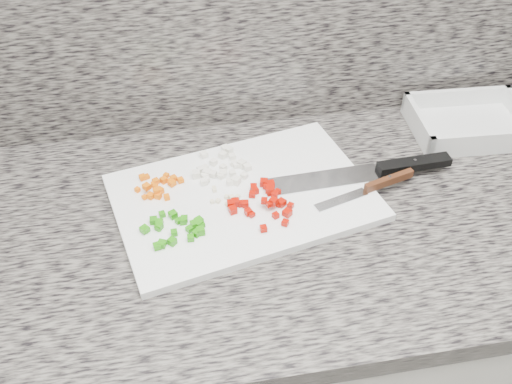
% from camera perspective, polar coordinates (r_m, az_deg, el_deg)
% --- Properties ---
extents(cabinet, '(3.92, 0.62, 0.86)m').
position_cam_1_polar(cabinet, '(1.40, 2.70, -15.96)').
color(cabinet, white).
rests_on(cabinet, ground).
extents(countertop, '(3.96, 0.64, 0.04)m').
position_cam_1_polar(countertop, '(1.05, 3.48, -2.77)').
color(countertop, '#66625A').
rests_on(countertop, cabinet).
extents(cutting_board, '(0.51, 0.40, 0.02)m').
position_cam_1_polar(cutting_board, '(1.05, -1.27, -0.53)').
color(cutting_board, white).
rests_on(cutting_board, countertop).
extents(carrot_pile, '(0.09, 0.08, 0.02)m').
position_cam_1_polar(carrot_pile, '(1.07, -9.72, 0.61)').
color(carrot_pile, '#EF6505').
rests_on(carrot_pile, cutting_board).
extents(onion_pile, '(0.11, 0.12, 0.01)m').
position_cam_1_polar(onion_pile, '(1.09, -3.44, 2.45)').
color(onion_pile, white).
rests_on(onion_pile, cutting_board).
extents(green_pepper_pile, '(0.11, 0.09, 0.01)m').
position_cam_1_polar(green_pepper_pile, '(0.98, -7.89, -3.53)').
color(green_pepper_pile, '#23870C').
rests_on(green_pepper_pile, cutting_board).
extents(red_pepper_pile, '(0.12, 0.13, 0.02)m').
position_cam_1_polar(red_pepper_pile, '(1.02, 0.63, -0.78)').
color(red_pepper_pile, '#AA0C02').
rests_on(red_pepper_pile, cutting_board).
extents(garlic_pile, '(0.06, 0.06, 0.01)m').
position_cam_1_polar(garlic_pile, '(1.03, -3.18, -0.51)').
color(garlic_pile, beige).
rests_on(garlic_pile, cutting_board).
extents(chef_knife, '(0.37, 0.06, 0.02)m').
position_cam_1_polar(chef_knife, '(1.12, 12.58, 2.23)').
color(chef_knife, silver).
rests_on(chef_knife, cutting_board).
extents(paring_knife, '(0.21, 0.07, 0.02)m').
position_cam_1_polar(paring_knife, '(1.08, 12.02, 0.66)').
color(paring_knife, silver).
rests_on(paring_knife, cutting_board).
extents(tray, '(0.25, 0.19, 0.05)m').
position_cam_1_polar(tray, '(1.30, 20.56, 6.40)').
color(tray, silver).
rests_on(tray, countertop).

